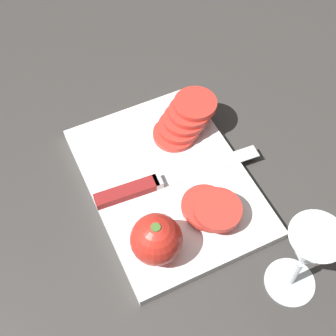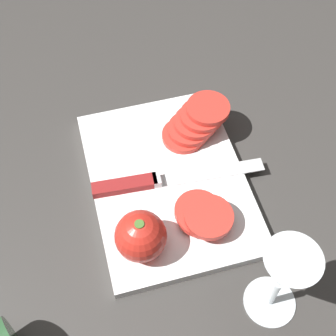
{
  "view_description": "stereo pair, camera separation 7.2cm",
  "coord_description": "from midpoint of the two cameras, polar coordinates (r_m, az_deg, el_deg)",
  "views": [
    {
      "loc": [
        0.35,
        -0.2,
        0.64
      ],
      "look_at": [
        -0.01,
        -0.03,
        0.05
      ],
      "focal_mm": 50.0,
      "sensor_mm": 36.0,
      "label": 1
    },
    {
      "loc": [
        0.37,
        -0.13,
        0.64
      ],
      "look_at": [
        -0.01,
        -0.03,
        0.05
      ],
      "focal_mm": 50.0,
      "sensor_mm": 36.0,
      "label": 2
    }
  ],
  "objects": [
    {
      "name": "ground_plane",
      "position": [
        0.75,
        -0.35,
        -2.26
      ],
      "size": [
        3.0,
        3.0,
        0.0
      ],
      "primitive_type": "plane",
      "color": "#383533"
    },
    {
      "name": "cutting_board",
      "position": [
        0.75,
        -2.73,
        -1.85
      ],
      "size": [
        0.33,
        0.24,
        0.02
      ],
      "color": "white",
      "rests_on": "ground_plane"
    },
    {
      "name": "wine_glass",
      "position": [
        0.6,
        13.39,
        -10.31
      ],
      "size": [
        0.07,
        0.07,
        0.15
      ],
      "color": "silver",
      "rests_on": "ground_plane"
    },
    {
      "name": "whole_tomato",
      "position": [
        0.65,
        -4.62,
        -8.92
      ],
      "size": [
        0.07,
        0.07,
        0.07
      ],
      "color": "red",
      "rests_on": "cutting_board"
    },
    {
      "name": "knife",
      "position": [
        0.73,
        -5.58,
        -2.43
      ],
      "size": [
        0.04,
        0.28,
        0.01
      ],
      "rotation": [
        0.0,
        0.0,
        1.5
      ],
      "color": "silver",
      "rests_on": "cutting_board"
    },
    {
      "name": "tomato_slice_stack_near",
      "position": [
        0.78,
        -0.57,
        5.82
      ],
      "size": [
        0.09,
        0.12,
        0.05
      ],
      "color": "red",
      "rests_on": "cutting_board"
    },
    {
      "name": "tomato_slice_stack_far",
      "position": [
        0.7,
        2.38,
        -5.08
      ],
      "size": [
        0.09,
        0.08,
        0.03
      ],
      "color": "red",
      "rests_on": "cutting_board"
    }
  ]
}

